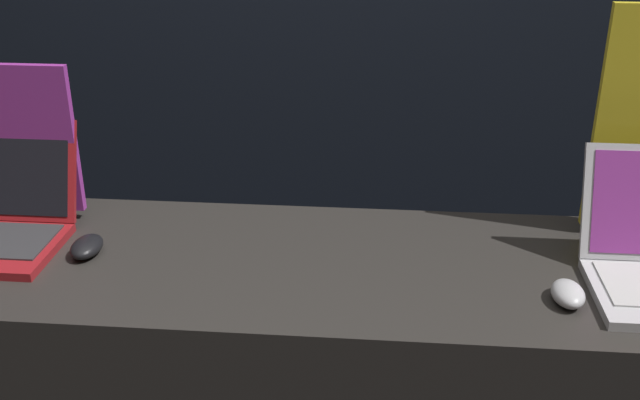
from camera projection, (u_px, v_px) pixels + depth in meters
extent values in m
cube|color=maroon|center=(10.00, 170.00, 1.79)|extent=(0.32, 0.10, 0.23)
cube|color=black|center=(9.00, 170.00, 1.79)|extent=(0.29, 0.08, 0.20)
ellipsoid|color=black|center=(87.00, 247.00, 1.68)|extent=(0.07, 0.11, 0.04)
cube|color=black|center=(24.00, 211.00, 1.87)|extent=(0.18, 0.07, 0.02)
cube|color=purple|center=(11.00, 138.00, 1.79)|extent=(0.32, 0.02, 0.36)
ellipsoid|color=#B2B2B7|center=(568.00, 294.00, 1.49)|extent=(0.07, 0.10, 0.04)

